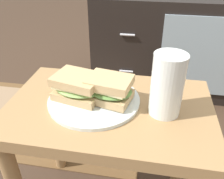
% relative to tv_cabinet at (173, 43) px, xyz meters
% --- Properties ---
extents(side_table, '(0.56, 0.36, 0.46)m').
position_rel_tv_cabinet_xyz_m(side_table, '(-0.23, -0.95, 0.08)').
color(side_table, '#A37A4C').
rests_on(side_table, ground).
extents(tv_cabinet, '(0.96, 0.46, 0.58)m').
position_rel_tv_cabinet_xyz_m(tv_cabinet, '(0.00, 0.00, 0.00)').
color(tv_cabinet, black).
rests_on(tv_cabinet, ground).
extents(area_rug, '(1.07, 0.63, 0.01)m').
position_rel_tv_cabinet_xyz_m(area_rug, '(-0.67, -0.51, -0.29)').
color(area_rug, brown).
rests_on(area_rug, ground).
extents(plate, '(0.25, 0.25, 0.01)m').
position_rel_tv_cabinet_xyz_m(plate, '(-0.27, -0.94, 0.17)').
color(plate, silver).
rests_on(plate, side_table).
extents(sandwich_front, '(0.15, 0.13, 0.07)m').
position_rel_tv_cabinet_xyz_m(sandwich_front, '(-0.32, -0.94, 0.21)').
color(sandwich_front, tan).
rests_on(sandwich_front, plate).
extents(sandwich_back, '(0.14, 0.12, 0.07)m').
position_rel_tv_cabinet_xyz_m(sandwich_back, '(-0.23, -0.94, 0.22)').
color(sandwich_back, tan).
rests_on(sandwich_back, plate).
extents(beer_glass, '(0.08, 0.08, 0.16)m').
position_rel_tv_cabinet_xyz_m(beer_glass, '(-0.08, -0.95, 0.25)').
color(beer_glass, silver).
rests_on(beer_glass, side_table).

